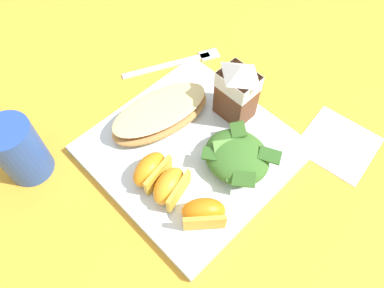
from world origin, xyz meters
TOP-DOWN VIEW (x-y plane):
  - ground at (0.00, 0.00)m, footprint 3.00×3.00m
  - white_plate at (0.00, 0.00)m, footprint 0.28×0.28m
  - cheesy_pizza_bread at (-0.07, 0.00)m, footprint 0.11×0.18m
  - green_salad_pile at (0.07, 0.03)m, footprint 0.11×0.09m
  - milk_carton at (0.00, 0.10)m, footprint 0.06×0.04m
  - orange_wedge_front at (-0.01, -0.08)m, footprint 0.05×0.07m
  - orange_wedge_middle at (0.03, -0.08)m, footprint 0.05×0.07m
  - orange_wedge_rear at (0.09, -0.07)m, footprint 0.07×0.07m
  - paper_napkin at (0.15, 0.18)m, footprint 0.12×0.12m
  - metal_fork at (-0.16, 0.12)m, footprint 0.10×0.18m
  - drinking_blue_cup at (-0.15, -0.20)m, footprint 0.07×0.07m

SIDE VIEW (x-z plane):
  - ground at x=0.00m, z-range 0.00..0.00m
  - paper_napkin at x=0.15m, z-range 0.00..0.00m
  - metal_fork at x=-0.16m, z-range 0.00..0.01m
  - white_plate at x=0.00m, z-range 0.00..0.02m
  - cheesy_pizza_bread at x=-0.07m, z-range 0.02..0.05m
  - orange_wedge_front at x=-0.01m, z-range 0.02..0.06m
  - orange_wedge_middle at x=0.03m, z-range 0.02..0.06m
  - orange_wedge_rear at x=0.09m, z-range 0.02..0.06m
  - green_salad_pile at x=0.07m, z-range 0.01..0.06m
  - drinking_blue_cup at x=-0.15m, z-range 0.00..0.10m
  - milk_carton at x=0.00m, z-range 0.02..0.13m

